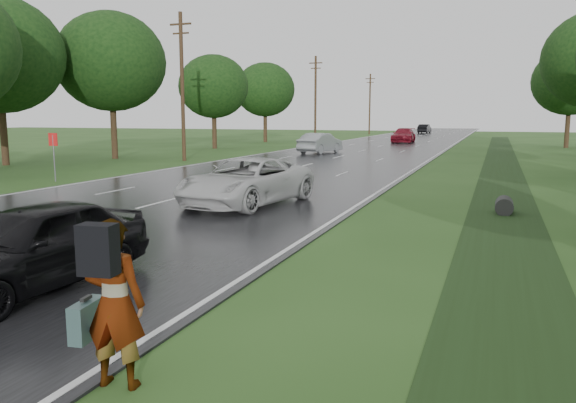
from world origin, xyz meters
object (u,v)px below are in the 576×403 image
Objects in this scene: pedestrian at (112,301)px; silver_sedan at (320,143)px; dark_sedan at (33,245)px; white_pickup at (247,181)px; road_sign at (53,147)px.

silver_sedan is at bearing -85.08° from pedestrian.
dark_sedan is at bearing -43.51° from pedestrian.
white_pickup is 10.12m from dark_sedan.
dark_sedan is at bearing -48.29° from road_sign.
pedestrian reaches higher than white_pickup.
white_pickup is 27.33m from silver_sedan.
pedestrian is 0.43× the size of dark_sedan.
silver_sedan is (6.00, 23.36, -0.77)m from road_sign.
road_sign is at bearing 135.59° from dark_sedan.
pedestrian reaches higher than silver_sedan.
silver_sedan is at bearing 75.60° from road_sign.
road_sign reaches higher than white_pickup.
road_sign is at bearing -54.50° from pedestrian.
pedestrian is at bearing 113.74° from silver_sedan.
dark_sedan is (12.03, -13.50, -0.82)m from road_sign.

